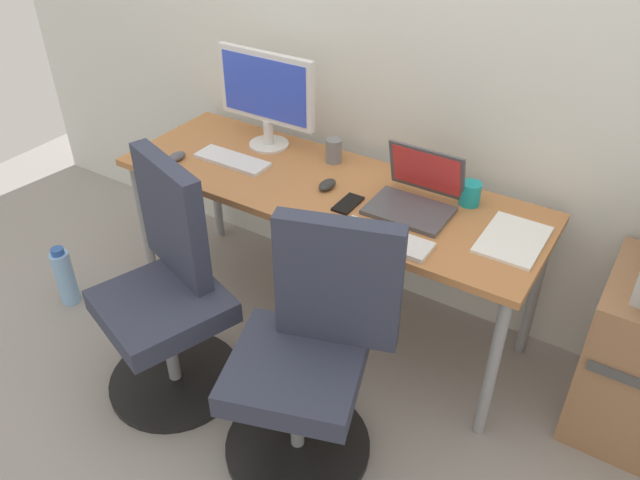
{
  "coord_description": "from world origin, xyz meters",
  "views": [
    {
      "loc": [
        1.16,
        -1.89,
        1.99
      ],
      "look_at": [
        0.0,
        -0.05,
        0.46
      ],
      "focal_mm": 35.09,
      "sensor_mm": 36.0,
      "label": 1
    }
  ],
  "objects_px": {
    "water_bottle_on_floor": "(65,277)",
    "desktop_monitor": "(266,93)",
    "office_chair_right": "(310,360)",
    "coffee_mug": "(470,194)",
    "office_chair_left": "(169,294)",
    "open_laptop": "(416,194)"
  },
  "relations": [
    {
      "from": "water_bottle_on_floor",
      "to": "desktop_monitor",
      "type": "height_order",
      "value": "desktop_monitor"
    },
    {
      "from": "office_chair_right",
      "to": "coffee_mug",
      "type": "relative_size",
      "value": 10.22
    },
    {
      "from": "office_chair_right",
      "to": "coffee_mug",
      "type": "distance_m",
      "value": 0.89
    },
    {
      "from": "office_chair_left",
      "to": "coffee_mug",
      "type": "distance_m",
      "value": 1.23
    },
    {
      "from": "water_bottle_on_floor",
      "to": "coffee_mug",
      "type": "relative_size",
      "value": 3.37
    },
    {
      "from": "open_laptop",
      "to": "desktop_monitor",
      "type": "bearing_deg",
      "value": 171.35
    },
    {
      "from": "office_chair_right",
      "to": "coffee_mug",
      "type": "bearing_deg",
      "value": 74.63
    },
    {
      "from": "water_bottle_on_floor",
      "to": "office_chair_right",
      "type": "bearing_deg",
      "value": -2.18
    },
    {
      "from": "office_chair_left",
      "to": "water_bottle_on_floor",
      "type": "relative_size",
      "value": 3.03
    },
    {
      "from": "office_chair_left",
      "to": "water_bottle_on_floor",
      "type": "xyz_separation_m",
      "value": [
        -0.77,
        0.05,
        -0.28
      ]
    },
    {
      "from": "office_chair_right",
      "to": "office_chair_left",
      "type": "bearing_deg",
      "value": -179.96
    },
    {
      "from": "office_chair_right",
      "to": "coffee_mug",
      "type": "height_order",
      "value": "office_chair_right"
    },
    {
      "from": "office_chair_right",
      "to": "desktop_monitor",
      "type": "xyz_separation_m",
      "value": [
        -0.74,
        0.79,
        0.53
      ]
    },
    {
      "from": "office_chair_left",
      "to": "open_laptop",
      "type": "height_order",
      "value": "office_chair_left"
    },
    {
      "from": "office_chair_right",
      "to": "water_bottle_on_floor",
      "type": "height_order",
      "value": "office_chair_right"
    },
    {
      "from": "water_bottle_on_floor",
      "to": "desktop_monitor",
      "type": "xyz_separation_m",
      "value": [
        0.68,
        0.74,
        0.81
      ]
    },
    {
      "from": "office_chair_left",
      "to": "open_laptop",
      "type": "relative_size",
      "value": 3.03
    },
    {
      "from": "water_bottle_on_floor",
      "to": "open_laptop",
      "type": "bearing_deg",
      "value": 22.87
    },
    {
      "from": "office_chair_right",
      "to": "open_laptop",
      "type": "relative_size",
      "value": 3.03
    },
    {
      "from": "coffee_mug",
      "to": "office_chair_right",
      "type": "bearing_deg",
      "value": -105.37
    },
    {
      "from": "water_bottle_on_floor",
      "to": "open_laptop",
      "type": "height_order",
      "value": "open_laptop"
    },
    {
      "from": "water_bottle_on_floor",
      "to": "open_laptop",
      "type": "xyz_separation_m",
      "value": [
        1.47,
        0.62,
        0.61
      ]
    }
  ]
}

